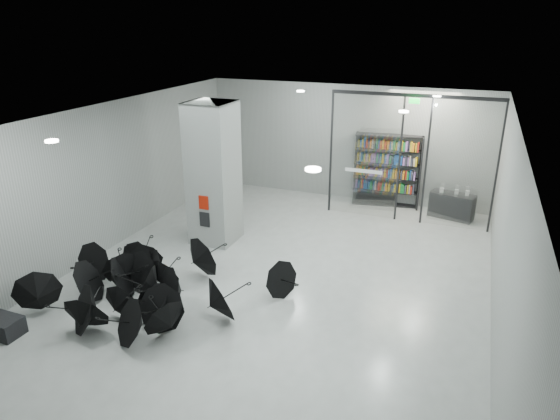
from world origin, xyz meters
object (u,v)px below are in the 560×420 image
at_px(column, 213,174).
at_px(umbrella_cluster, 142,292).
at_px(bookshelf, 387,170).
at_px(shop_counter, 452,206).

relative_size(column, umbrella_cluster, 0.71).
bearing_deg(umbrella_cluster, bookshelf, 65.65).
xyz_separation_m(bookshelf, shop_counter, (2.23, -0.46, -0.82)).
xyz_separation_m(column, shop_counter, (6.27, 4.29, -1.59)).
bearing_deg(shop_counter, column, -131.33).
distance_m(column, umbrella_cluster, 4.16).
bearing_deg(column, shop_counter, 34.40).
xyz_separation_m(shop_counter, umbrella_cluster, (-6.10, -8.09, -0.09)).
height_order(bookshelf, shop_counter, bookshelf).
bearing_deg(column, bookshelf, 49.62).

